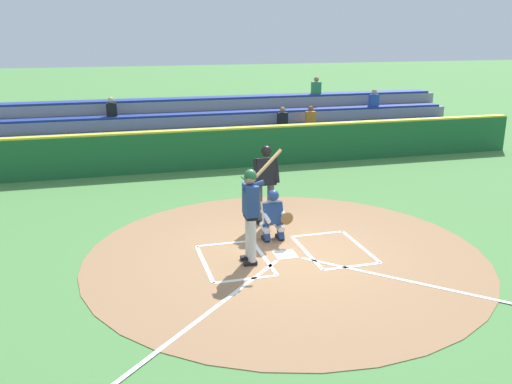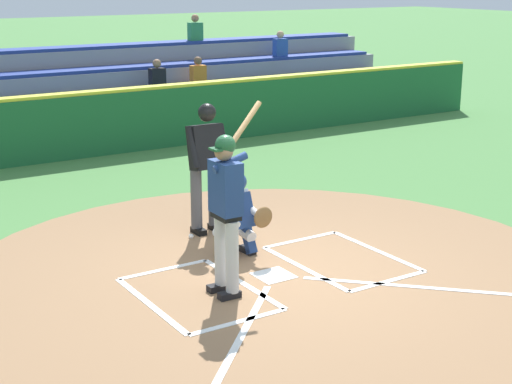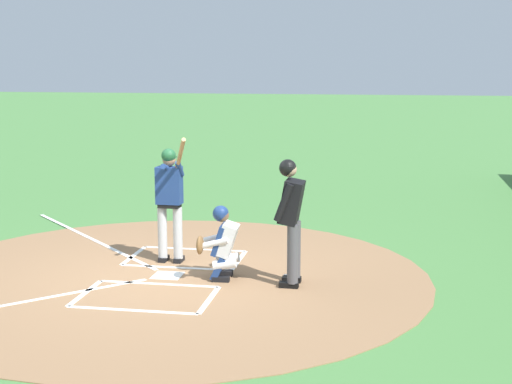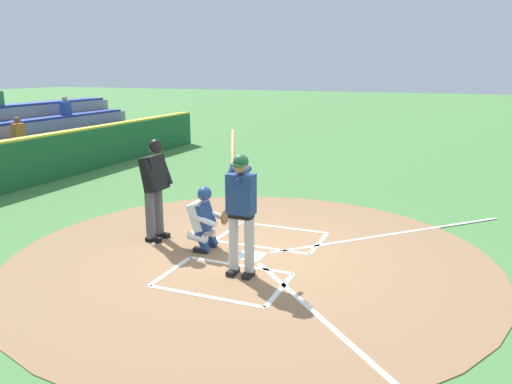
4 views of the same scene
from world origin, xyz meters
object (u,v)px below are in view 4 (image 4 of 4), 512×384
object	(u,v)px
catcher	(205,217)
baseball	(153,244)
batter	(241,206)
plate_umpire	(155,183)

from	to	relation	value
catcher	baseball	xyz separation A→B (m)	(0.20, -0.93, -0.55)
batter	baseball	size ratio (longest dim) A/B	28.76
catcher	plate_umpire	world-z (taller)	plate_umpire
catcher	plate_umpire	bearing A→B (deg)	-96.85
plate_umpire	baseball	distance (m)	1.10
catcher	plate_umpire	xyz separation A→B (m)	(-0.13, -1.06, 0.49)
batter	catcher	xyz separation A→B (m)	(-0.77, -1.02, -0.51)
catcher	plate_umpire	distance (m)	1.17
batter	plate_umpire	bearing A→B (deg)	-113.36
baseball	batter	bearing A→B (deg)	73.69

